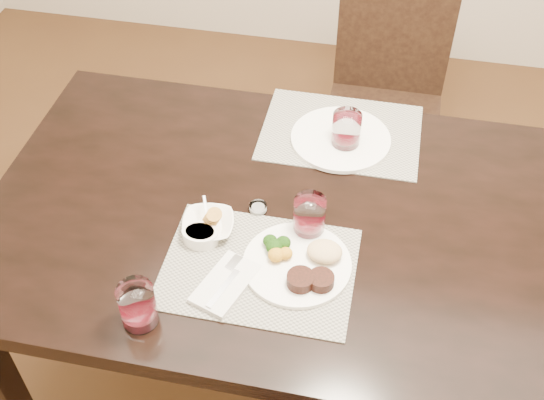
% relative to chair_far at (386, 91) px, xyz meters
% --- Properties ---
extents(ground_plane, '(4.50, 4.50, 0.00)m').
position_rel_chair_far_xyz_m(ground_plane, '(0.00, -0.93, -0.50)').
color(ground_plane, '#412714').
rests_on(ground_plane, ground).
extents(dining_table, '(2.00, 1.00, 0.75)m').
position_rel_chair_far_xyz_m(dining_table, '(0.00, -0.93, 0.16)').
color(dining_table, black).
rests_on(dining_table, ground).
extents(chair_far, '(0.42, 0.42, 0.90)m').
position_rel_chair_far_xyz_m(chair_far, '(0.00, 0.00, 0.00)').
color(chair_far, black).
rests_on(chair_far, ground).
extents(placemat_near, '(0.46, 0.34, 0.00)m').
position_rel_chair_far_xyz_m(placemat_near, '(-0.24, -1.12, 0.25)').
color(placemat_near, gray).
rests_on(placemat_near, dining_table).
extents(placemat_far, '(0.46, 0.34, 0.00)m').
position_rel_chair_far_xyz_m(placemat_far, '(-0.11, -0.58, 0.25)').
color(placemat_far, gray).
rests_on(placemat_far, dining_table).
extents(dinner_plate, '(0.26, 0.26, 0.05)m').
position_rel_chair_far_xyz_m(dinner_plate, '(-0.14, -1.10, 0.27)').
color(dinner_plate, white).
rests_on(dinner_plate, placemat_near).
extents(napkin_fork, '(0.15, 0.20, 0.02)m').
position_rel_chair_far_xyz_m(napkin_fork, '(-0.31, -1.19, 0.26)').
color(napkin_fork, white).
rests_on(napkin_fork, placemat_near).
extents(steak_knife, '(0.07, 0.20, 0.01)m').
position_rel_chair_far_xyz_m(steak_knife, '(-0.11, -1.12, 0.26)').
color(steak_knife, silver).
rests_on(steak_knife, placemat_near).
extents(cracker_bowl, '(0.15, 0.15, 0.06)m').
position_rel_chair_far_xyz_m(cracker_bowl, '(-0.39, -1.03, 0.27)').
color(cracker_bowl, white).
rests_on(cracker_bowl, placemat_near).
extents(sauce_ramekin, '(0.09, 0.14, 0.07)m').
position_rel_chair_far_xyz_m(sauce_ramekin, '(-0.40, -1.07, 0.27)').
color(sauce_ramekin, white).
rests_on(sauce_ramekin, placemat_near).
extents(wine_glass_near, '(0.08, 0.08, 0.11)m').
position_rel_chair_far_xyz_m(wine_glass_near, '(-0.14, -0.98, 0.30)').
color(wine_glass_near, white).
rests_on(wine_glass_near, placemat_near).
extents(far_plate, '(0.29, 0.29, 0.01)m').
position_rel_chair_far_xyz_m(far_plate, '(-0.11, -0.62, 0.26)').
color(far_plate, white).
rests_on(far_plate, placemat_far).
extents(wine_glass_far, '(0.08, 0.08, 0.11)m').
position_rel_chair_far_xyz_m(wine_glass_far, '(-0.09, -0.64, 0.30)').
color(wine_glass_far, white).
rests_on(wine_glass_far, placemat_far).
extents(wine_glass_side, '(0.08, 0.08, 0.11)m').
position_rel_chair_far_xyz_m(wine_glass_side, '(-0.47, -1.32, 0.30)').
color(wine_glass_side, white).
rests_on(wine_glass_side, dining_table).
extents(salt_cellar, '(0.05, 0.05, 0.02)m').
position_rel_chair_far_xyz_m(salt_cellar, '(-0.28, -0.94, 0.26)').
color(salt_cellar, white).
rests_on(salt_cellar, dining_table).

